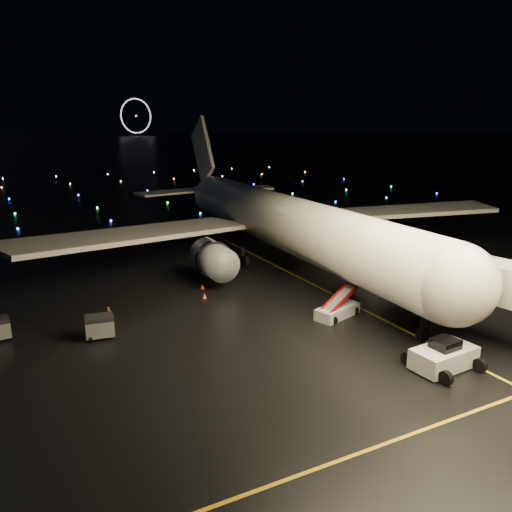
% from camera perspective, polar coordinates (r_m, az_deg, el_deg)
% --- Properties ---
extents(ground, '(2000.00, 2000.00, 0.00)m').
position_cam_1_polar(ground, '(328.67, -24.55, 10.62)').
color(ground, black).
rests_on(ground, ground).
extents(lane_centre, '(0.25, 80.00, 0.02)m').
position_cam_1_polar(lane_centre, '(54.36, 6.66, -3.30)').
color(lane_centre, gold).
rests_on(lane_centre, ground).
extents(lane_cross, '(60.00, 0.25, 0.02)m').
position_cam_1_polar(lane_cross, '(27.29, 5.84, -23.39)').
color(lane_cross, gold).
rests_on(lane_cross, ground).
extents(airliner, '(66.24, 63.17, 18.11)m').
position_cam_1_polar(airliner, '(62.74, 1.61, 7.71)').
color(airliner, silver).
rests_on(airliner, ground).
extents(pushback_tug, '(4.82, 2.74, 2.23)m').
position_cam_1_polar(pushback_tug, '(38.34, 20.70, -10.42)').
color(pushback_tug, silver).
rests_on(pushback_tug, ground).
extents(belt_loader, '(6.91, 3.75, 3.23)m').
position_cam_1_polar(belt_loader, '(45.45, 9.34, -4.95)').
color(belt_loader, silver).
rests_on(belt_loader, ground).
extents(crew_c, '(0.95, 0.85, 1.56)m').
position_cam_1_polar(crew_c, '(45.52, -16.50, -6.48)').
color(crew_c, orange).
rests_on(crew_c, ground).
extents(safety_cone_0, '(0.48, 0.48, 0.50)m').
position_cam_1_polar(safety_cone_0, '(53.04, -6.16, -3.48)').
color(safety_cone_0, '#FF5913').
rests_on(safety_cone_0, ground).
extents(safety_cone_1, '(0.48, 0.48, 0.51)m').
position_cam_1_polar(safety_cone_1, '(56.59, -5.02, -2.26)').
color(safety_cone_1, '#FF5913').
rests_on(safety_cone_1, ground).
extents(safety_cone_2, '(0.55, 0.55, 0.51)m').
position_cam_1_polar(safety_cone_2, '(50.22, -5.92, -4.53)').
color(safety_cone_2, '#FF5913').
rests_on(safety_cone_2, ground).
extents(ferris_wheel, '(49.33, 16.80, 52.00)m').
position_cam_1_polar(ferris_wheel, '(770.87, -13.54, 15.16)').
color(ferris_wheel, black).
rests_on(ferris_wheel, ground).
extents(taxiway_lights, '(164.00, 92.00, 0.36)m').
position_cam_1_polar(taxiway_lights, '(135.90, -19.87, 6.94)').
color(taxiway_lights, black).
rests_on(taxiway_lights, ground).
extents(baggage_cart_0, '(2.40, 1.83, 1.88)m').
position_cam_1_polar(baggage_cart_0, '(42.73, -17.42, -7.74)').
color(baggage_cart_0, gray).
rests_on(baggage_cart_0, ground).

